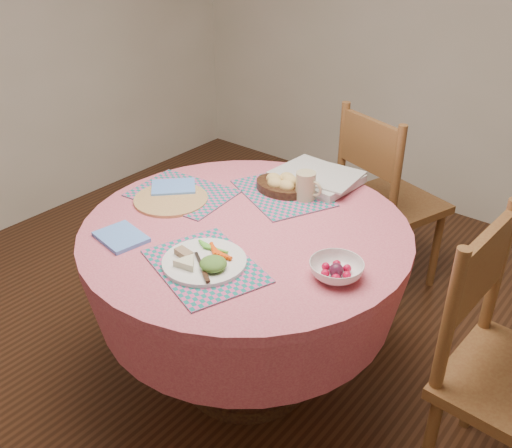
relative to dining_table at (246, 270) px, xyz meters
The scene contains 15 objects.
ground 0.56m from the dining_table, ahead, with size 4.00×4.00×0.00m, color #331C0F.
dining_table is the anchor object (origin of this frame).
chair_right 0.97m from the dining_table, ahead, with size 0.46×0.48×1.00m.
chair_back 0.98m from the dining_table, 84.82° to the left, with size 0.56×0.55×0.98m.
placemat_front 0.36m from the dining_table, 77.18° to the right, with size 0.40×0.30×0.01m, color #14726C.
placemat_left 0.43m from the dining_table, behind, with size 0.40×0.30×0.01m, color #14726C.
placemat_back 0.37m from the dining_table, 100.38° to the left, with size 0.40×0.30×0.01m, color #14726C.
wicker_trivet 0.42m from the dining_table, behind, with size 0.30×0.30×0.01m, color #A36D47.
napkin_near 0.50m from the dining_table, 130.11° to the right, with size 0.18×0.14×0.01m, color #5C90ED.
napkin_far 0.48m from the dining_table, behind, with size 0.18×0.14×0.01m, color #5C90ED.
dinner_plate 0.36m from the dining_table, 77.71° to the right, with size 0.28×0.28×0.05m.
bread_bowl 0.40m from the dining_table, 102.52° to the left, with size 0.23×0.23×0.08m.
latte_mug 0.41m from the dining_table, 81.03° to the left, with size 0.12×0.08×0.12m.
fruit_bowl 0.49m from the dining_table, ahead, with size 0.19×0.19×0.06m.
newspaper_stack 0.53m from the dining_table, 90.77° to the left, with size 0.37×0.29×0.04m.
Camera 1 is at (1.19, -1.40, 1.82)m, focal length 40.00 mm.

